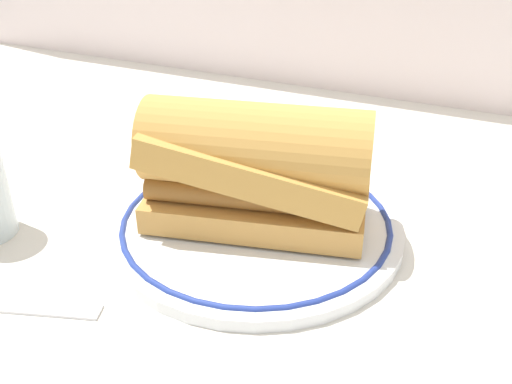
% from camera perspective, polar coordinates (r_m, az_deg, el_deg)
% --- Properties ---
extents(ground_plane, '(1.50, 1.50, 0.00)m').
position_cam_1_polar(ground_plane, '(0.59, -1.37, -4.32)').
color(ground_plane, silver).
extents(plate, '(0.29, 0.29, 0.01)m').
position_cam_1_polar(plate, '(0.59, 0.00, -3.11)').
color(plate, white).
rests_on(plate, ground_plane).
extents(sausage_sandwich, '(0.22, 0.14, 0.12)m').
position_cam_1_polar(sausage_sandwich, '(0.56, 0.00, 2.52)').
color(sausage_sandwich, '#C68F46').
rests_on(sausage_sandwich, plate).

